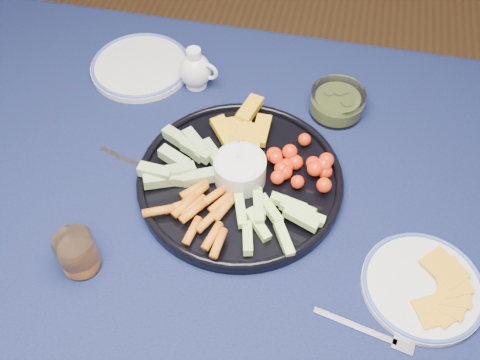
% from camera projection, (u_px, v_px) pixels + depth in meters
% --- Properties ---
extents(dining_table, '(1.67, 1.07, 0.75)m').
position_uv_depth(dining_table, '(202.00, 225.00, 1.08)').
color(dining_table, '#492E18').
rests_on(dining_table, ground).
extents(crudite_platter, '(0.40, 0.40, 0.13)m').
position_uv_depth(crudite_platter, '(238.00, 177.00, 1.02)').
color(crudite_platter, black).
rests_on(crudite_platter, dining_table).
extents(creamer_pitcher, '(0.09, 0.07, 0.10)m').
position_uv_depth(creamer_pitcher, '(196.00, 70.00, 1.17)').
color(creamer_pitcher, white).
rests_on(creamer_pitcher, dining_table).
extents(pickle_bowl, '(0.12, 0.12, 0.05)m').
position_uv_depth(pickle_bowl, '(337.00, 103.00, 1.14)').
color(pickle_bowl, silver).
rests_on(pickle_bowl, dining_table).
extents(cheese_plate, '(0.21, 0.21, 0.02)m').
position_uv_depth(cheese_plate, '(423.00, 285.00, 0.89)').
color(cheese_plate, silver).
rests_on(cheese_plate, dining_table).
extents(juice_tumbler, '(0.07, 0.07, 0.08)m').
position_uv_depth(juice_tumbler, '(78.00, 254.00, 0.90)').
color(juice_tumbler, silver).
rests_on(juice_tumbler, dining_table).
extents(fork_left, '(0.16, 0.06, 0.00)m').
position_uv_depth(fork_left, '(139.00, 166.00, 1.06)').
color(fork_left, white).
rests_on(fork_left, dining_table).
extents(fork_right, '(0.16, 0.05, 0.00)m').
position_uv_depth(fork_right, '(372.00, 333.00, 0.85)').
color(fork_right, white).
rests_on(fork_right, dining_table).
extents(side_plate_extra, '(0.23, 0.23, 0.02)m').
position_uv_depth(side_plate_extra, '(141.00, 66.00, 1.23)').
color(side_plate_extra, silver).
rests_on(side_plate_extra, dining_table).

